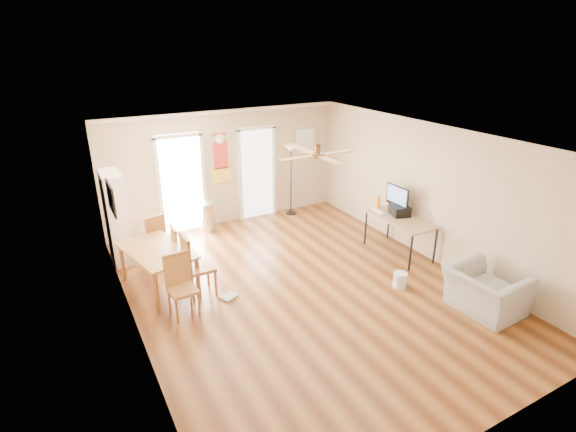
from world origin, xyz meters
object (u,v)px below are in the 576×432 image
torchiere_lamp (291,180)px  printer (400,210)px  bookshelf (116,217)px  trash_can (208,217)px  wastebasket_a (400,280)px  dining_table (159,268)px  dining_chair_near (182,287)px  armchair (486,291)px  dining_chair_right_a (185,249)px  computer_desk (399,236)px  dining_chair_right_b (199,264)px  dining_chair_far (152,237)px

torchiere_lamp → printer: (0.94, -2.75, -0.01)m
bookshelf → printer: 5.48m
trash_can → wastebasket_a: size_ratio=2.44×
dining_table → dining_chair_near: dining_chair_near is taller
dining_chair_near → armchair: (4.18, -2.17, -0.15)m
dining_chair_near → torchiere_lamp: torchiere_lamp is taller
dining_chair_right_a → computer_desk: size_ratio=0.66×
dining_chair_right_b → printer: (4.05, -0.29, 0.30)m
dining_table → printer: (4.60, -0.84, 0.49)m
dining_chair_far → computer_desk: size_ratio=0.68×
dining_table → wastebasket_a: size_ratio=5.30×
dining_chair_right_b → computer_desk: 3.98m
computer_desk → wastebasket_a: computer_desk is taller
bookshelf → printer: (5.00, -2.23, -0.03)m
printer → armchair: (-0.30, -2.36, -0.50)m
trash_can → computer_desk: (2.97, -2.90, 0.05)m
dining_table → dining_chair_near: (0.12, -1.03, 0.14)m
dining_chair_right_b → armchair: dining_chair_right_b is taller
bookshelf → dining_chair_right_a: bookshelf is taller
torchiere_lamp → computer_desk: size_ratio=1.23×
dining_chair_right_b → computer_desk: dining_chair_right_b is taller
dining_chair_near → wastebasket_a: size_ratio=3.68×
computer_desk → wastebasket_a: 1.36m
dining_table → torchiere_lamp: 4.16m
dining_chair_far → trash_can: 1.61m
dining_chair_right_a → wastebasket_a: bearing=-124.3°
torchiere_lamp → wastebasket_a: (-0.02, -3.93, -0.72)m
dining_chair_right_a → dining_chair_near: bearing=164.6°
dining_table → bookshelf: bearing=106.1°
trash_can → armchair: armchair is taller
armchair → printer: bearing=-9.7°
dining_chair_near → computer_desk: size_ratio=0.71×
bookshelf → wastebasket_a: bookshelf is taller
wastebasket_a → armchair: 1.37m
dining_chair_right_b → dining_chair_near: 0.64m
dining_chair_right_a → trash_can: (0.98, 1.61, -0.13)m
dining_chair_far → bookshelf: bearing=-42.6°
dining_chair_far → wastebasket_a: bearing=124.7°
dining_chair_right_a → printer: (4.05, -1.14, 0.39)m
dining_chair_right_a → printer: 4.22m
dining_chair_right_b → dining_chair_near: (-0.43, -0.48, -0.05)m
dining_chair_near → torchiere_lamp: size_ratio=0.58×
dining_chair_near → computer_desk: 4.38m
dining_chair_right_a → bookshelf: bearing=43.5°
trash_can → bookshelf: bearing=-165.3°
printer → wastebasket_a: 1.68m
printer → bookshelf: bearing=173.1°
computer_desk → printer: size_ratio=3.68×
torchiere_lamp → wastebasket_a: torchiere_lamp is taller
torchiere_lamp → computer_desk: bearing=-73.9°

